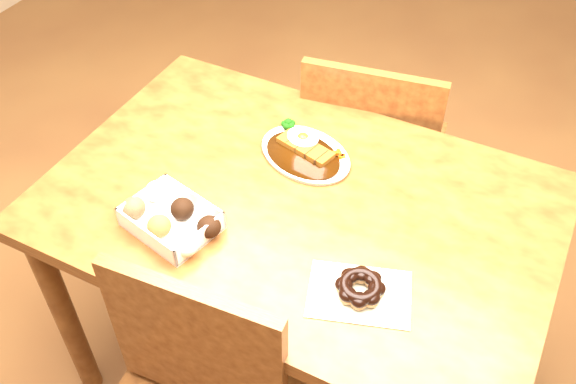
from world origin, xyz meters
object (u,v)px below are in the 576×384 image
at_px(katsu_curry_plate, 305,151).
at_px(pon_de_ring, 360,288).
at_px(chair_far, 372,154).
at_px(table, 298,228).
at_px(donut_box, 171,218).

xyz_separation_m(katsu_curry_plate, pon_de_ring, (0.29, -0.34, 0.01)).
bearing_deg(katsu_curry_plate, chair_far, 81.35).
bearing_deg(pon_de_ring, katsu_curry_plate, 130.44).
bearing_deg(table, pon_de_ring, -38.73).
bearing_deg(donut_box, chair_far, 73.56).
height_order(table, donut_box, donut_box).
xyz_separation_m(chair_far, donut_box, (-0.22, -0.74, 0.30)).
bearing_deg(pon_de_ring, chair_far, 107.92).
relative_size(katsu_curry_plate, donut_box, 1.24).
xyz_separation_m(chair_far, pon_de_ring, (0.23, -0.72, 0.29)).
bearing_deg(chair_far, katsu_curry_plate, 72.27).
distance_m(chair_far, donut_box, 0.83).
distance_m(donut_box, pon_de_ring, 0.45).
bearing_deg(table, katsu_curry_plate, 110.33).
bearing_deg(donut_box, pon_de_ring, 2.20).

